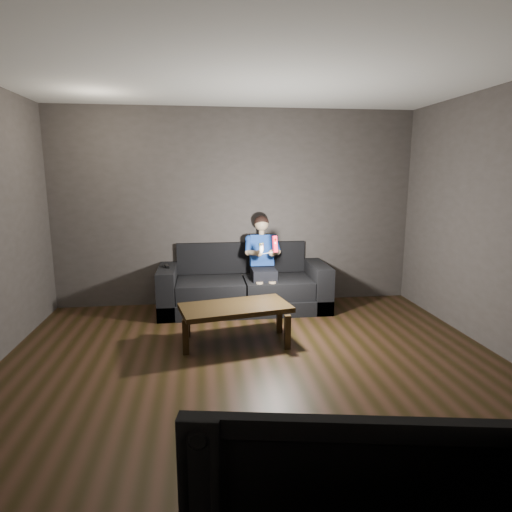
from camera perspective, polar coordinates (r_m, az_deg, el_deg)
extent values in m
plane|color=black|center=(3.94, 0.68, -16.70)|extent=(5.00, 5.00, 0.00)
cube|color=#393431|center=(5.99, -2.57, 6.39)|extent=(5.00, 0.04, 2.70)
cube|color=#393431|center=(1.17, 18.31, -13.84)|extent=(5.00, 0.04, 2.70)
cube|color=beige|center=(3.59, 0.79, 25.00)|extent=(5.00, 5.00, 0.02)
cube|color=black|center=(5.91, -1.64, -6.06)|extent=(2.26, 0.98, 0.20)
cube|color=black|center=(5.73, -6.07, -4.43)|extent=(0.88, 0.69, 0.24)
cube|color=black|center=(5.81, 2.90, -4.15)|extent=(0.88, 0.69, 0.24)
cube|color=black|center=(6.14, -2.01, -0.08)|extent=(1.81, 0.23, 0.44)
cube|color=black|center=(5.85, -11.65, -4.33)|extent=(0.23, 0.98, 0.62)
cube|color=black|center=(6.03, 8.03, -3.73)|extent=(0.23, 0.98, 0.62)
cube|color=black|center=(5.71, 1.02, -2.41)|extent=(0.32, 0.40, 0.15)
cube|color=#1F4B96|center=(5.86, 0.74, 0.78)|extent=(0.32, 0.23, 0.44)
cube|color=yellow|center=(5.76, 0.86, 1.24)|extent=(0.10, 0.10, 0.11)
cube|color=#AC1533|center=(5.76, 0.87, 1.24)|extent=(0.06, 0.06, 0.07)
cylinder|color=tan|center=(5.82, 0.74, 3.14)|extent=(0.07, 0.07, 0.06)
sphere|color=tan|center=(5.81, 0.75, 4.33)|extent=(0.19, 0.19, 0.19)
ellipsoid|color=black|center=(5.81, 0.73, 4.54)|extent=(0.20, 0.20, 0.17)
cylinder|color=#1F4B96|center=(5.75, -1.10, 1.39)|extent=(0.08, 0.24, 0.20)
cylinder|color=#1F4B96|center=(5.81, 2.75, 1.47)|extent=(0.08, 0.24, 0.20)
cylinder|color=tan|center=(5.60, -0.32, 0.64)|extent=(0.15, 0.25, 0.11)
cylinder|color=tan|center=(5.64, 2.56, 0.70)|extent=(0.15, 0.25, 0.11)
sphere|color=tan|center=(5.51, 0.41, 0.36)|extent=(0.09, 0.09, 0.09)
sphere|color=tan|center=(5.54, 2.14, 0.40)|extent=(0.09, 0.09, 0.09)
cylinder|color=tan|center=(5.56, 0.46, -5.28)|extent=(0.10, 0.10, 0.36)
cylinder|color=tan|center=(5.58, 2.19, -5.21)|extent=(0.10, 0.10, 0.36)
cube|color=red|center=(5.29, 2.55, 1.60)|extent=(0.07, 0.09, 0.21)
cube|color=#750F00|center=(5.26, 2.60, 2.18)|extent=(0.03, 0.02, 0.03)
cylinder|color=white|center=(5.27, 2.59, 1.41)|extent=(0.02, 0.01, 0.02)
ellipsoid|color=white|center=(5.28, 0.72, 1.01)|extent=(0.07, 0.09, 0.14)
cylinder|color=black|center=(5.24, 0.77, 1.49)|extent=(0.02, 0.01, 0.02)
cube|color=black|center=(5.72, -11.81, -1.34)|extent=(0.08, 0.17, 0.03)
cube|color=black|center=(5.77, -11.78, -1.06)|extent=(0.02, 0.02, 0.00)
cube|color=black|center=(4.66, -2.77, -6.91)|extent=(1.26, 0.81, 0.05)
cube|color=black|center=(4.50, -9.35, -10.58)|extent=(0.06, 0.06, 0.37)
cube|color=black|center=(4.58, 4.21, -10.07)|extent=(0.06, 0.06, 0.37)
cube|color=black|center=(4.95, -9.16, -8.55)|extent=(0.06, 0.06, 0.37)
cube|color=black|center=(5.02, 3.14, -8.14)|extent=(0.06, 0.06, 0.37)
imported|color=black|center=(1.66, 14.15, -28.29)|extent=(1.18, 0.35, 0.67)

